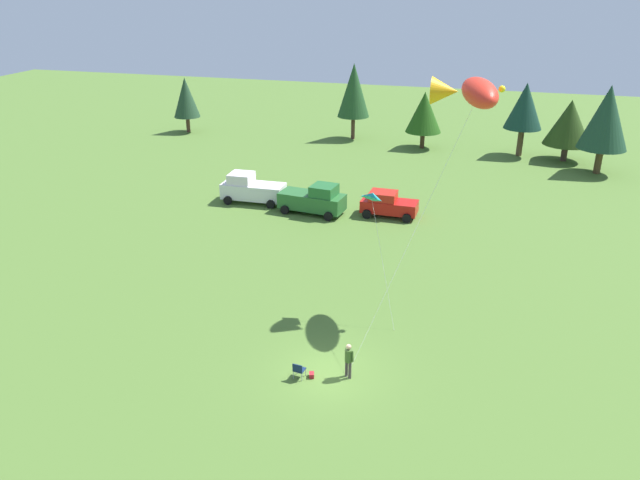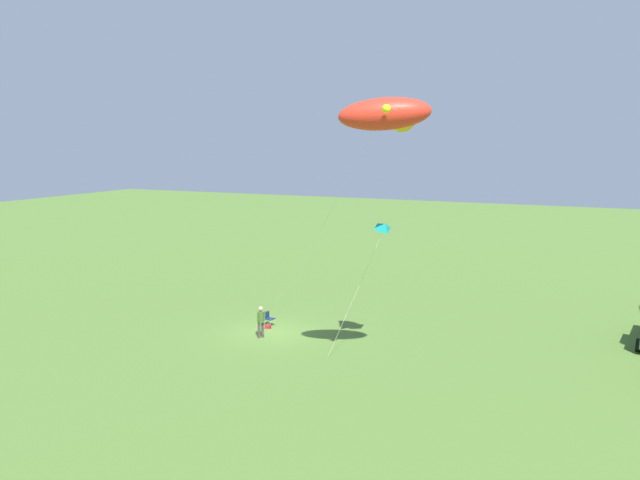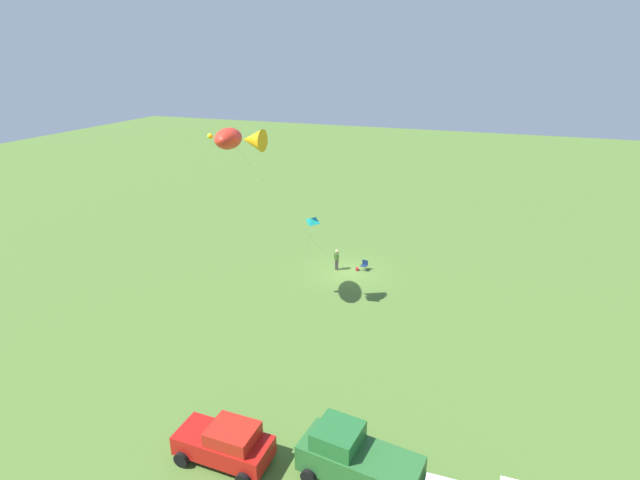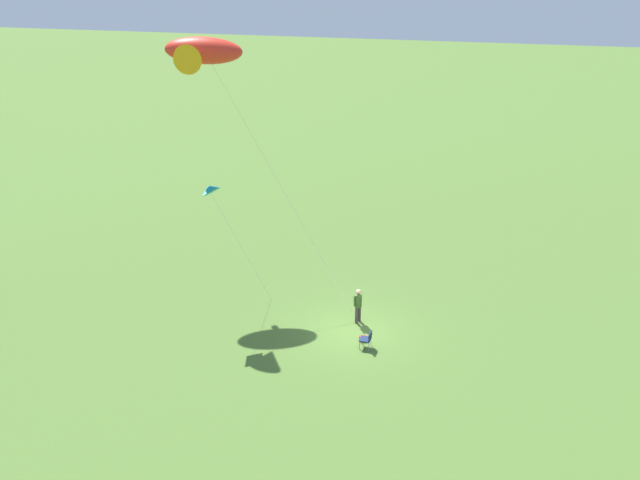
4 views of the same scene
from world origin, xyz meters
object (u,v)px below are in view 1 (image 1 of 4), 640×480
at_px(person_kite_flyer, 349,358).
at_px(folding_chair, 299,369).
at_px(car_red_sedan, 388,204).
at_px(backpack_on_grass, 312,375).
at_px(truck_white_pickup, 251,189).
at_px(kite_delta_teal, 373,196).
at_px(kite_large_fish, 471,92).
at_px(truck_green_flatbed, 314,199).

xyz_separation_m(person_kite_flyer, folding_chair, (-2.14, -0.72, -0.53)).
bearing_deg(car_red_sedan, backpack_on_grass, 92.16).
relative_size(person_kite_flyer, truck_white_pickup, 0.35).
bearing_deg(kite_delta_teal, person_kite_flyer, -86.44).
relative_size(backpack_on_grass, kite_delta_teal, 0.05).
height_order(kite_large_fish, kite_delta_teal, kite_large_fish).
bearing_deg(truck_white_pickup, kite_large_fish, 142.16).
bearing_deg(backpack_on_grass, truck_white_pickup, 117.90).
relative_size(folding_chair, kite_large_fish, 0.07).
xyz_separation_m(person_kite_flyer, kite_delta_teal, (-0.43, 6.86, 5.39)).
height_order(truck_green_flatbed, kite_delta_teal, kite_delta_teal).
height_order(truck_white_pickup, kite_delta_teal, kite_delta_teal).
xyz_separation_m(person_kite_flyer, truck_green_flatbed, (-7.43, 19.92, 0.08)).
distance_m(person_kite_flyer, kite_large_fish, 14.10).
bearing_deg(truck_green_flatbed, kite_large_fish, -38.22).
relative_size(backpack_on_grass, kite_large_fish, 0.03).
relative_size(backpack_on_grass, truck_green_flatbed, 0.06).
relative_size(truck_white_pickup, truck_green_flatbed, 0.97).
bearing_deg(car_red_sedan, truck_green_flatbed, 10.96).
xyz_separation_m(folding_chair, backpack_on_grass, (0.54, 0.26, -0.38)).
xyz_separation_m(folding_chair, car_red_sedan, (0.26, 21.58, 0.46)).
relative_size(truck_white_pickup, car_red_sedan, 1.19).
relative_size(kite_large_fish, kite_delta_teal, 1.85).
bearing_deg(folding_chair, truck_white_pickup, 33.91).
height_order(person_kite_flyer, kite_delta_teal, kite_delta_teal).
xyz_separation_m(truck_green_flatbed, kite_large_fish, (11.38, -11.57, 10.57)).
bearing_deg(truck_white_pickup, car_red_sedan, 178.10).
distance_m(truck_white_pickup, car_red_sedan, 11.11).
distance_m(kite_large_fish, kite_delta_teal, 7.01).
bearing_deg(backpack_on_grass, folding_chair, -154.34).
height_order(folding_chair, truck_white_pickup, truck_white_pickup).
xyz_separation_m(folding_chair, truck_white_pickup, (-10.84, 21.74, 0.61)).
bearing_deg(person_kite_flyer, truck_white_pickup, 63.78).
bearing_deg(truck_green_flatbed, car_red_sedan, 16.82).
bearing_deg(person_kite_flyer, car_red_sedan, 37.23).
xyz_separation_m(person_kite_flyer, truck_white_pickup, (-12.99, 21.02, 0.08)).
bearing_deg(kite_large_fish, kite_delta_teal, -161.26).
distance_m(person_kite_flyer, car_red_sedan, 20.94).
relative_size(folding_chair, truck_green_flatbed, 0.16).
xyz_separation_m(truck_green_flatbed, kite_delta_teal, (7.00, -13.06, 5.31)).
distance_m(person_kite_flyer, truck_green_flatbed, 21.26).
bearing_deg(car_red_sedan, truck_white_pickup, 0.55).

